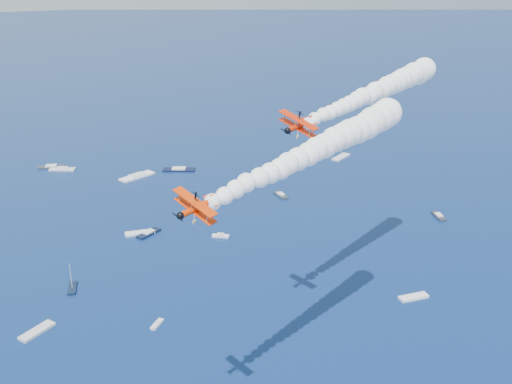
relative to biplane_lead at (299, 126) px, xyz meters
name	(u,v)px	position (x,y,z in m)	size (l,w,h in m)	color
biplane_lead	(299,126)	(0.00, 0.00, 0.00)	(8.31, 9.32, 5.61)	red
biplane_trail	(197,208)	(-30.91, -26.99, -2.10)	(7.24, 8.12, 4.89)	#EA3504
smoke_trail_lead	(372,93)	(25.22, 11.46, 2.09)	(51.05, 26.52, 10.26)	white
smoke_trail_trail	(312,151)	(-5.55, -15.85, -0.01)	(51.30, 25.96, 10.26)	white
spectator_boats	(122,223)	(-21.43, 91.50, -56.39)	(212.57, 170.24, 0.70)	black
boat_wakes	(143,264)	(-21.55, 59.22, -56.71)	(187.71, 189.48, 0.04)	white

